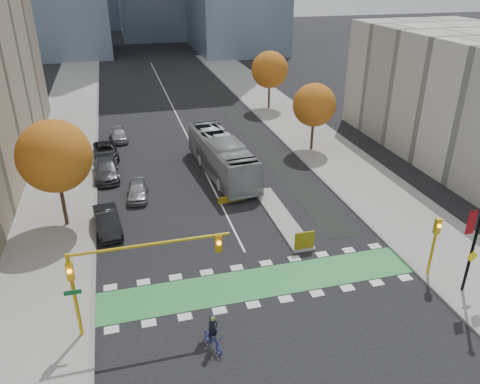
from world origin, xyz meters
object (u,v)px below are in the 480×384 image
hazard_board (304,240)px  parked_car_a (137,190)px  cyclist (213,337)px  parked_car_d (106,151)px  parked_car_b (107,221)px  tree_east_far (270,70)px  traffic_signal_west (124,266)px  tree_west (55,156)px  tree_east_near (314,105)px  parked_car_c (106,169)px  parked_car_e (119,134)px  bus (222,156)px  traffic_signal_east (435,238)px  banner_lamppost (479,226)px

hazard_board → parked_car_a: 15.35m
cyclist → parked_car_d: 28.92m
cyclist → parked_car_b: (-5.06, 13.48, 0.11)m
tree_east_far → traffic_signal_west: bearing=-117.9°
hazard_board → traffic_signal_west: size_ratio=0.16×
tree_west → parked_car_a: 8.12m
tree_east_near → parked_car_c: size_ratio=1.29×
traffic_signal_west → parked_car_e: (0.36, 30.90, -3.32)m
hazard_board → tree_east_near: bearing=65.8°
hazard_board → parked_car_b: 14.40m
cyclist → hazard_board: bearing=23.8°
tree_east_far → bus: size_ratio=0.59×
bus → tree_west: bearing=-160.1°
parked_car_c → hazard_board: bearing=-52.8°
parked_car_b → tree_east_near: bearing=22.5°
parked_car_b → parked_car_c: parked_car_c is taller
parked_car_a → parked_car_b: 5.59m
hazard_board → bus: size_ratio=0.11×
bus → parked_car_d: bus is taller
bus → parked_car_e: bus is taller
parked_car_a → traffic_signal_east: bearing=-37.3°
tree_east_near → parked_car_d: size_ratio=1.39×
parked_car_d → traffic_signal_east: bearing=-56.3°
hazard_board → tree_east_far: bearing=75.9°
parked_car_e → parked_car_d: bearing=-109.8°
tree_east_far → traffic_signal_east: tree_east_far is taller
parked_car_a → parked_car_e: bearing=99.8°
tree_east_near → bus: size_ratio=0.55×
tree_east_far → cyclist: (-16.44, -41.08, -4.56)m
bus → parked_car_a: bearing=-164.9°
tree_west → banner_lamppost: (23.50, -14.50, -1.01)m
tree_west → parked_car_d: (3.00, 13.39, -4.91)m
parked_car_d → hazard_board: bearing=-61.8°
tree_east_far → parked_car_e: 21.93m
hazard_board → tree_west: tree_west is taller
tree_east_near → traffic_signal_west: bearing=-131.5°
banner_lamppost → cyclist: 15.94m
traffic_signal_west → parked_car_b: 11.43m
tree_east_near → traffic_signal_east: tree_east_near is taller
banner_lamppost → parked_car_c: size_ratio=1.51×
cyclist → tree_east_near: bearing=38.8°
traffic_signal_east → parked_car_c: 28.65m
banner_lamppost → parked_car_a: banner_lamppost is taller
parked_car_b → bus: bearing=30.9°
banner_lamppost → parked_car_d: banner_lamppost is taller
parked_car_a → cyclist: bearing=-76.4°
parked_car_d → cyclist: bearing=-83.2°
tree_east_near → parked_car_b: 24.34m
tree_west → traffic_signal_west: tree_west is taller
bus → parked_car_b: size_ratio=2.69×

